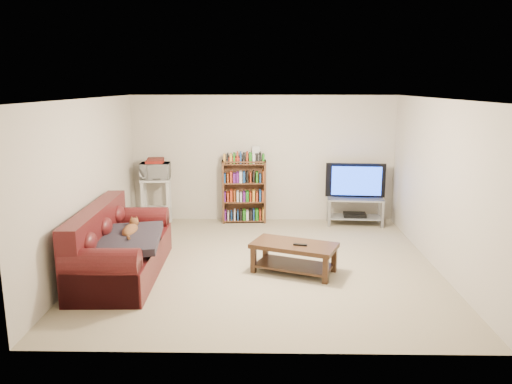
{
  "coord_description": "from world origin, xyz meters",
  "views": [
    {
      "loc": [
        0.03,
        -6.97,
        2.59
      ],
      "look_at": [
        -0.1,
        0.4,
        1.0
      ],
      "focal_mm": 35.0,
      "sensor_mm": 36.0,
      "label": 1
    }
  ],
  "objects_px": {
    "sofa": "(117,251)",
    "coffee_table": "(294,252)",
    "bookshelf": "(244,191)",
    "tv_stand": "(355,207)"
  },
  "relations": [
    {
      "from": "tv_stand",
      "to": "coffee_table",
      "type": "bearing_deg",
      "value": -113.12
    },
    {
      "from": "coffee_table",
      "to": "tv_stand",
      "type": "bearing_deg",
      "value": 84.25
    },
    {
      "from": "sofa",
      "to": "tv_stand",
      "type": "distance_m",
      "value": 4.55
    },
    {
      "from": "tv_stand",
      "to": "bookshelf",
      "type": "height_order",
      "value": "bookshelf"
    },
    {
      "from": "tv_stand",
      "to": "sofa",
      "type": "bearing_deg",
      "value": -140.86
    },
    {
      "from": "sofa",
      "to": "bookshelf",
      "type": "relative_size",
      "value": 1.9
    },
    {
      "from": "sofa",
      "to": "coffee_table",
      "type": "relative_size",
      "value": 1.76
    },
    {
      "from": "sofa",
      "to": "coffee_table",
      "type": "distance_m",
      "value": 2.46
    },
    {
      "from": "coffee_table",
      "to": "tv_stand",
      "type": "xyz_separation_m",
      "value": [
        1.28,
        2.47,
        0.05
      ]
    },
    {
      "from": "coffee_table",
      "to": "bookshelf",
      "type": "distance_m",
      "value": 2.76
    }
  ]
}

